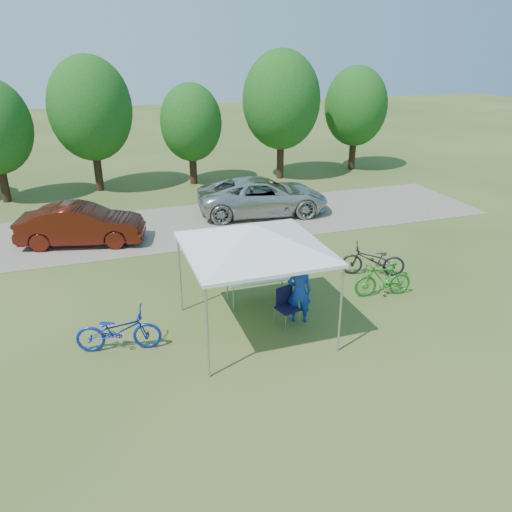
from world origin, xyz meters
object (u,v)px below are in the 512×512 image
(folding_chair, at_px, (286,303))
(minivan, at_px, (263,196))
(cyclist, at_px, (299,292))
(bike_blue, at_px, (119,330))
(bike_dark, at_px, (373,260))
(sedan, at_px, (81,224))
(cooler, at_px, (248,273))
(bike_green, at_px, (383,279))
(folding_table, at_px, (259,279))

(folding_chair, distance_m, minivan, 8.72)
(cyclist, distance_m, minivan, 8.65)
(folding_chair, distance_m, bike_blue, 4.03)
(bike_dark, relative_size, sedan, 0.44)
(cooler, height_order, bike_green, cooler)
(bike_blue, bearing_deg, folding_chair, -80.02)
(minivan, height_order, sedan, minivan)
(folding_chair, relative_size, bike_blue, 0.50)
(folding_table, height_order, bike_green, bike_green)
(folding_table, relative_size, cyclist, 1.02)
(folding_chair, bearing_deg, cyclist, -17.90)
(bike_green, xyz_separation_m, sedan, (-7.79, 6.72, 0.23))
(bike_blue, relative_size, minivan, 0.36)
(minivan, bearing_deg, cyclist, 174.40)
(folding_table, distance_m, sedan, 7.39)
(bike_blue, height_order, minivan, minivan)
(bike_green, relative_size, minivan, 0.31)
(folding_table, xyz_separation_m, folding_chair, (0.26, -1.33, -0.08))
(cyclist, xyz_separation_m, bike_green, (2.74, 0.53, -0.34))
(folding_table, distance_m, bike_green, 3.45)
(folding_chair, height_order, sedan, sedan)
(bike_blue, bearing_deg, folding_table, -60.52)
(cooler, bearing_deg, minivan, 67.84)
(folding_table, relative_size, cooler, 3.39)
(sedan, bearing_deg, cooler, -131.93)
(bike_blue, height_order, bike_green, bike_blue)
(cyclist, bearing_deg, folding_table, -46.12)
(cooler, height_order, sedan, sedan)
(cooler, xyz_separation_m, minivan, (2.88, 7.07, -0.12))
(sedan, bearing_deg, folding_table, -130.12)
(cyclist, height_order, bike_green, cyclist)
(folding_chair, xyz_separation_m, bike_green, (3.09, 0.52, -0.08))
(bike_green, bearing_deg, folding_chair, -71.30)
(folding_table, distance_m, minivan, 7.53)
(folding_chair, height_order, bike_green, bike_green)
(folding_table, height_order, sedan, sedan)
(cyclist, height_order, minivan, cyclist)
(bike_dark, bearing_deg, cooler, -58.59)
(cooler, bearing_deg, bike_green, -12.60)
(cyclist, distance_m, bike_blue, 4.38)
(sedan, bearing_deg, bike_blue, -161.65)
(sedan, bearing_deg, folding_chair, -134.06)
(minivan, bearing_deg, cooler, 165.55)
(bike_green, bearing_deg, bike_blue, -77.44)
(folding_chair, relative_size, cooler, 1.92)
(folding_chair, xyz_separation_m, sedan, (-4.71, 7.23, 0.15))
(folding_table, distance_m, bike_blue, 3.96)
(folding_chair, height_order, minivan, minivan)
(cooler, distance_m, cyclist, 1.61)
(bike_green, xyz_separation_m, minivan, (-0.75, 7.88, 0.27))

